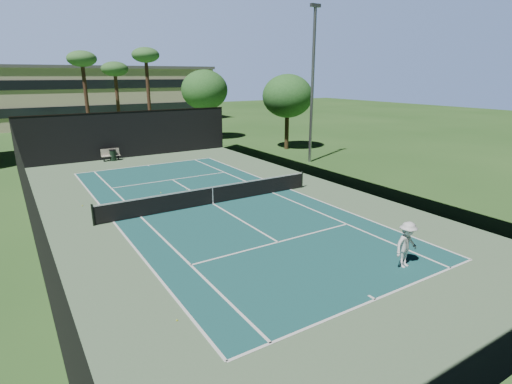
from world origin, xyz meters
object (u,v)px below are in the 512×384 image
(tennis_ball_c, at_px, (187,190))
(tennis_ball_d, at_px, (82,206))
(park_bench, at_px, (111,154))
(tennis_ball_a, at_px, (177,320))
(tennis_net, at_px, (213,195))
(tennis_ball_b, at_px, (161,193))
(trash_bin, at_px, (113,155))
(player, at_px, (407,245))

(tennis_ball_c, distance_m, tennis_ball_d, 6.20)
(park_bench, bearing_deg, tennis_ball_a, -98.76)
(tennis_net, distance_m, tennis_ball_b, 4.08)
(tennis_ball_c, xyz_separation_m, trash_bin, (-1.75, 11.77, 0.45))
(tennis_net, bearing_deg, tennis_ball_c, 92.33)
(tennis_ball_b, relative_size, tennis_ball_d, 0.93)
(park_bench, bearing_deg, trash_bin, -37.58)
(tennis_ball_a, distance_m, trash_bin, 25.12)
(tennis_net, xyz_separation_m, tennis_ball_d, (-6.34, 3.50, -0.52))
(player, height_order, park_bench, player)
(tennis_ball_d, bearing_deg, park_bench, 70.15)
(tennis_net, distance_m, trash_bin, 15.37)
(tennis_net, xyz_separation_m, tennis_ball_a, (-5.90, -9.54, -0.53))
(tennis_net, relative_size, tennis_ball_a, 219.57)
(tennis_ball_b, height_order, trash_bin, trash_bin)
(tennis_ball_d, distance_m, trash_bin, 12.57)
(tennis_ball_c, height_order, tennis_ball_d, tennis_ball_d)
(player, relative_size, tennis_ball_d, 25.46)
(tennis_ball_b, bearing_deg, park_bench, 91.34)
(player, bearing_deg, tennis_ball_a, 167.46)
(tennis_ball_b, xyz_separation_m, tennis_ball_d, (-4.56, -0.13, 0.00))
(trash_bin, bearing_deg, tennis_ball_b, -89.45)
(tennis_ball_c, bearing_deg, tennis_net, -87.67)
(tennis_ball_c, relative_size, tennis_ball_d, 0.83)
(tennis_net, relative_size, park_bench, 8.60)
(park_bench, distance_m, trash_bin, 0.22)
(trash_bin, bearing_deg, tennis_ball_d, -110.74)
(tennis_ball_b, distance_m, park_bench, 11.75)
(tennis_ball_a, height_order, trash_bin, trash_bin)
(tennis_ball_b, xyz_separation_m, tennis_ball_c, (1.64, -0.15, -0.00))
(player, bearing_deg, tennis_ball_b, 103.38)
(player, bearing_deg, tennis_ball_c, 97.40)
(tennis_ball_b, bearing_deg, tennis_ball_d, -178.34)
(tennis_ball_c, height_order, trash_bin, trash_bin)
(tennis_ball_b, relative_size, park_bench, 0.04)
(tennis_ball_d, height_order, park_bench, park_bench)
(tennis_ball_a, relative_size, trash_bin, 0.06)
(player, height_order, trash_bin, player)
(player, bearing_deg, tennis_net, 100.26)
(player, distance_m, trash_bin, 26.50)
(tennis_ball_b, bearing_deg, tennis_ball_a, -107.34)
(tennis_ball_d, relative_size, park_bench, 0.05)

